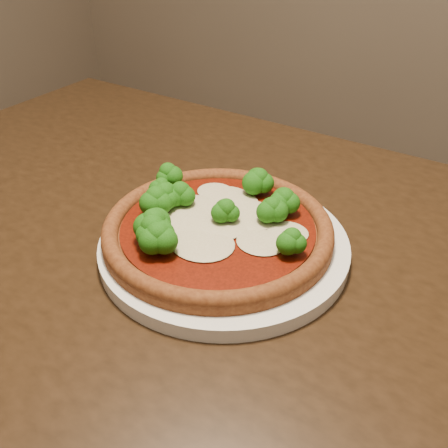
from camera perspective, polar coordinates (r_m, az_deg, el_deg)
The scene contains 3 objects.
dining_table at distance 0.67m, azimuth -1.79°, elevation -10.53°, with size 1.31×0.93×0.75m.
plate at distance 0.62m, azimuth 0.00°, elevation -2.38°, with size 0.31×0.31×0.02m, color silver.
pizza at distance 0.61m, azimuth -1.24°, elevation 0.16°, with size 0.28×0.28×0.06m.
Camera 1 is at (0.07, -0.23, 1.13)m, focal length 40.00 mm.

